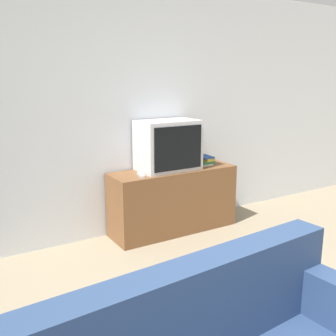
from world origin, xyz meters
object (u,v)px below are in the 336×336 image
tv_stand (173,200)px  book_stack (205,160)px  television (168,145)px  remote_on_stand (141,175)px

tv_stand → book_stack: book_stack is taller
television → book_stack: size_ratio=2.99×
television → remote_on_stand: bearing=-164.2°
tv_stand → remote_on_stand: size_ratio=7.78×
tv_stand → television: (-0.06, 0.02, 0.61)m
book_stack → remote_on_stand: 0.87m
remote_on_stand → television: bearing=15.8°
tv_stand → remote_on_stand: bearing=-168.5°
tv_stand → book_stack: 0.58m
tv_stand → television: 0.61m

